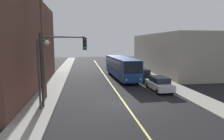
{
  "coord_description": "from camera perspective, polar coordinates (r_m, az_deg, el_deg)",
  "views": [
    {
      "loc": [
        -3.7,
        -16.74,
        5.38
      ],
      "look_at": [
        0.0,
        7.45,
        2.0
      ],
      "focal_mm": 31.6,
      "sensor_mm": 36.0,
      "label": 1
    }
  ],
  "objects": [
    {
      "name": "city_bus",
      "position": [
        29.94,
        2.73,
        1.02
      ],
      "size": [
        3.15,
        12.25,
        3.2
      ],
      "color": "navy",
      "rests_on": "ground"
    },
    {
      "name": "building_right_warehouse",
      "position": [
        38.92,
        19.25,
        4.62
      ],
      "size": [
        12.0,
        21.71,
        6.95
      ],
      "color": "gray",
      "rests_on": "ground"
    },
    {
      "name": "lane_stripe_center",
      "position": [
        32.4,
        -2.02,
        -1.69
      ],
      "size": [
        0.16,
        60.0,
        0.01
      ],
      "primitive_type": "cube",
      "color": "#D8CC4C",
      "rests_on": "ground"
    },
    {
      "name": "ground_plane",
      "position": [
        17.97,
        3.64,
        -9.57
      ],
      "size": [
        120.0,
        120.0,
        0.0
      ],
      "primitive_type": "plane",
      "color": "black"
    },
    {
      "name": "street_lamp_left",
      "position": [
        16.25,
        -19.75,
        1.62
      ],
      "size": [
        0.98,
        0.4,
        5.5
      ],
      "color": "#38383D",
      "rests_on": "sidewalk_left"
    },
    {
      "name": "parked_car_black",
      "position": [
        28.94,
        8.71,
        -1.25
      ],
      "size": [
        1.9,
        4.44,
        1.62
      ],
      "color": "black",
      "rests_on": "ground"
    },
    {
      "name": "sidewalk_right",
      "position": [
        29.38,
        13.36,
        -2.75
      ],
      "size": [
        2.5,
        90.0,
        0.15
      ],
      "primitive_type": "cube",
      "color": "gray",
      "rests_on": "ground"
    },
    {
      "name": "traffic_signal_left_corner",
      "position": [
        16.58,
        -14.64,
        3.89
      ],
      "size": [
        3.75,
        0.48,
        6.0
      ],
      "color": "#2D2D33",
      "rests_on": "sidewalk_left"
    },
    {
      "name": "utility_pole_near",
      "position": [
        19.8,
        -19.39,
        9.47
      ],
      "size": [
        2.4,
        0.28,
        10.84
      ],
      "color": "brown",
      "rests_on": "sidewalk_left"
    },
    {
      "name": "parked_car_silver",
      "position": [
        22.75,
        13.49,
        -3.86
      ],
      "size": [
        1.88,
        4.43,
        1.62
      ],
      "color": "#B7B7BC",
      "rests_on": "ground"
    },
    {
      "name": "sidewalk_left",
      "position": [
        27.49,
        -15.98,
        -3.57
      ],
      "size": [
        2.5,
        90.0,
        0.15
      ],
      "primitive_type": "cube",
      "color": "gray",
      "rests_on": "ground"
    },
    {
      "name": "fire_hydrant",
      "position": [
        25.21,
        16.25,
        -3.42
      ],
      "size": [
        0.44,
        0.26,
        0.84
      ],
      "color": "red",
      "rests_on": "sidewalk_right"
    }
  ]
}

